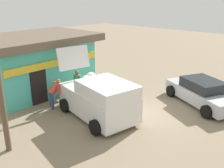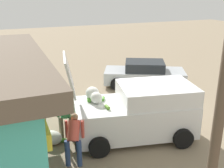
% 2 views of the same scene
% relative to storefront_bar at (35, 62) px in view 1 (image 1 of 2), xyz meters
% --- Properties ---
extents(ground_plane, '(60.00, 60.00, 0.00)m').
position_rel_storefront_bar_xyz_m(ground_plane, '(0.87, -6.33, -1.69)').
color(ground_plane, gray).
extents(storefront_bar, '(6.89, 4.79, 3.23)m').
position_rel_storefront_bar_xyz_m(storefront_bar, '(0.00, 0.00, 0.00)').
color(storefront_bar, '#4CC6B7').
rests_on(storefront_bar, ground_plane).
extents(delivery_van, '(2.90, 4.54, 2.96)m').
position_rel_storefront_bar_xyz_m(delivery_van, '(-0.18, -5.35, -0.76)').
color(delivery_van, white).
rests_on(delivery_van, ground_plane).
extents(parked_sedan, '(3.42, 4.53, 1.30)m').
position_rel_storefront_bar_xyz_m(parked_sedan, '(4.50, -8.21, -1.08)').
color(parked_sedan, '#B2B7BC').
rests_on(parked_sedan, ground_plane).
extents(vendor_standing, '(0.35, 0.57, 1.64)m').
position_rel_storefront_bar_xyz_m(vendor_standing, '(0.57, -3.02, -0.74)').
color(vendor_standing, '#726047').
rests_on(vendor_standing, ground_plane).
extents(customer_bending, '(0.70, 0.63, 1.47)m').
position_rel_storefront_bar_xyz_m(customer_bending, '(-0.87, -2.91, -0.81)').
color(customer_bending, navy).
rests_on(customer_bending, ground_plane).
extents(unloaded_banana_pile, '(0.83, 0.95, 0.46)m').
position_rel_storefront_bar_xyz_m(unloaded_banana_pile, '(0.42, -2.48, -1.48)').
color(unloaded_banana_pile, silver).
rests_on(unloaded_banana_pile, ground_plane).
extents(paint_bucket, '(0.27, 0.27, 0.31)m').
position_rel_storefront_bar_xyz_m(paint_bucket, '(2.77, -2.45, -1.54)').
color(paint_bucket, blue).
rests_on(paint_bucket, ground_plane).
extents(utility_pole, '(0.20, 0.20, 4.58)m').
position_rel_storefront_bar_xyz_m(utility_pole, '(-4.30, -4.76, 0.60)').
color(utility_pole, brown).
rests_on(utility_pole, ground_plane).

